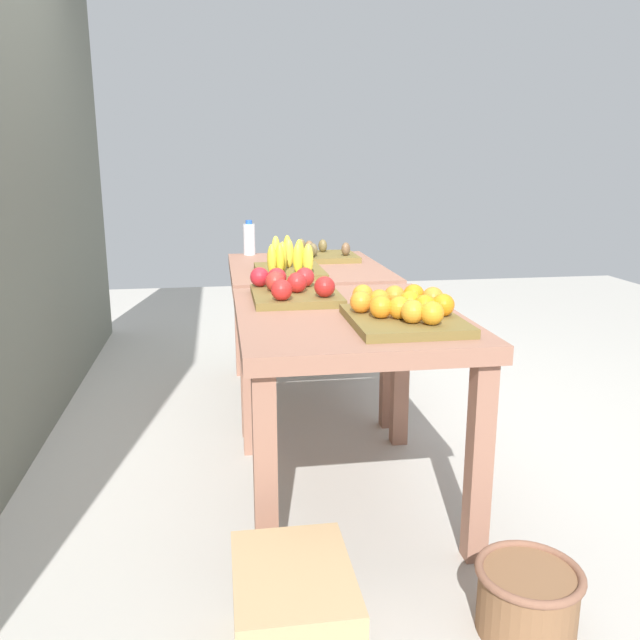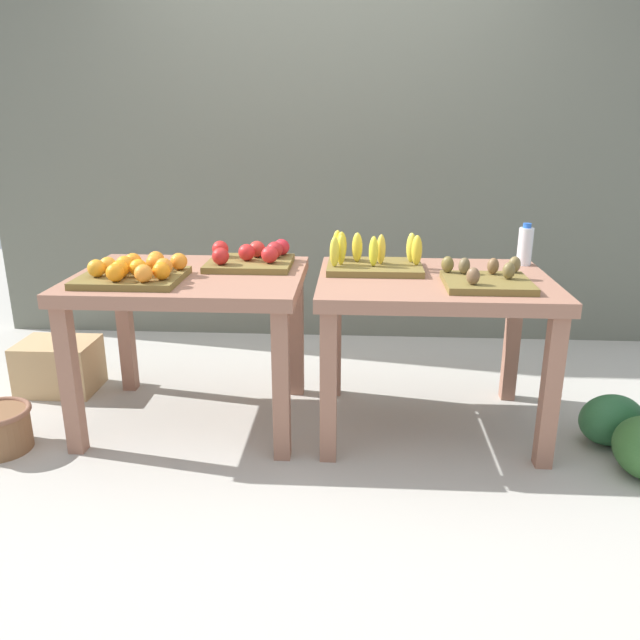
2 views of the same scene
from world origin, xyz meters
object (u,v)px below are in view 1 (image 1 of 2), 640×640
object	(u,v)px
display_table_left	(347,341)
orange_bin	(404,311)
apple_bin	(292,289)
watermelon_pile	(326,323)
display_table_right	(306,285)
banana_crate	(289,265)
wicker_basket	(527,598)
cardboard_produce_box	(293,618)
water_bottle	(249,239)
kiwi_bin	(325,254)

from	to	relation	value
display_table_left	orange_bin	world-z (taller)	orange_bin
apple_bin	watermelon_pile	size ratio (longest dim) A/B	0.66
watermelon_pile	display_table_left	bearing A→B (deg)	172.66
display_table_right	banana_crate	size ratio (longest dim) A/B	2.35
banana_crate	wicker_basket	xyz separation A→B (m)	(-1.65, -0.47, -0.68)
watermelon_pile	wicker_basket	distance (m)	2.89
wicker_basket	cardboard_produce_box	distance (m)	0.65
display_table_right	cardboard_produce_box	world-z (taller)	display_table_right
display_table_left	wicker_basket	distance (m)	1.03
banana_crate	water_bottle	bearing A→B (deg)	11.60
display_table_left	watermelon_pile	size ratio (longest dim) A/B	1.69
display_table_left	kiwi_bin	distance (m)	1.34
orange_bin	apple_bin	bearing A→B (deg)	35.55
display_table_left	apple_bin	world-z (taller)	apple_bin
orange_bin	apple_bin	size ratio (longest dim) A/B	1.12
orange_bin	wicker_basket	bearing A→B (deg)	-162.42
wicker_basket	cardboard_produce_box	xyz separation A→B (m)	(-0.02, 0.65, 0.03)
kiwi_bin	wicker_basket	distance (m)	2.24
display_table_left	apple_bin	distance (m)	0.35
cardboard_produce_box	watermelon_pile	bearing A→B (deg)	-11.03
display_table_left	orange_bin	distance (m)	0.29
apple_bin	kiwi_bin	bearing A→B (deg)	-15.99
kiwi_bin	water_bottle	world-z (taller)	water_bottle
display_table_right	cardboard_produce_box	bearing A→B (deg)	171.27
apple_bin	watermelon_pile	world-z (taller)	apple_bin
display_table_right	cardboard_produce_box	xyz separation A→B (m)	(-1.95, 0.30, -0.49)
orange_bin	banana_crate	distance (m)	1.07
water_bottle	display_table_right	bearing A→B (deg)	-149.06
orange_bin	banana_crate	xyz separation A→B (m)	(1.03, 0.28, 0.00)
apple_bin	water_bottle	distance (m)	1.32
apple_bin	banana_crate	size ratio (longest dim) A/B	0.92
orange_bin	wicker_basket	size ratio (longest dim) A/B	1.55
display_table_right	water_bottle	xyz separation A→B (m)	(0.46, 0.28, 0.20)
apple_bin	cardboard_produce_box	world-z (taller)	apple_bin
display_table_right	apple_bin	xyz separation A→B (m)	(-0.86, 0.17, 0.15)
kiwi_bin	cardboard_produce_box	world-z (taller)	kiwi_bin
display_table_right	watermelon_pile	xyz separation A→B (m)	(0.95, -0.27, -0.45)
banana_crate	water_bottle	distance (m)	0.76
display_table_right	wicker_basket	distance (m)	2.03
banana_crate	kiwi_bin	bearing A→B (deg)	-27.76
display_table_right	water_bottle	world-z (taller)	water_bottle
cardboard_produce_box	display_table_left	bearing A→B (deg)	-19.77
kiwi_bin	display_table_right	bearing A→B (deg)	146.82
water_bottle	cardboard_produce_box	xyz separation A→B (m)	(-2.41, 0.02, -0.70)
orange_bin	water_bottle	bearing A→B (deg)	13.63
watermelon_pile	display_table_right	bearing A→B (deg)	164.36
display_table_right	banana_crate	xyz separation A→B (m)	(-0.28, 0.12, 0.16)
watermelon_pile	orange_bin	bearing A→B (deg)	177.16
apple_bin	kiwi_bin	xyz separation A→B (m)	(1.06, -0.30, -0.01)
kiwi_bin	water_bottle	size ratio (longest dim) A/B	1.82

